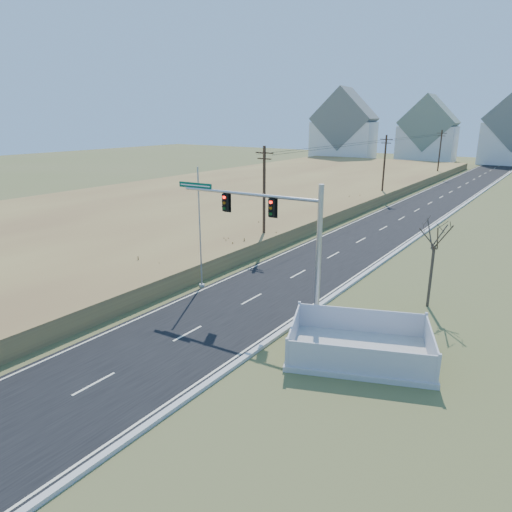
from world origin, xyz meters
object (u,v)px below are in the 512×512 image
at_px(open_sign, 336,356).
at_px(flagpole, 200,241).
at_px(bare_tree, 436,233).
at_px(traffic_signal_mast, 288,237).
at_px(fence_enclosure, 359,350).

bearing_deg(open_sign, flagpole, -164.61).
bearing_deg(bare_tree, traffic_signal_mast, -136.04).
height_order(traffic_signal_mast, open_sign, traffic_signal_mast).
relative_size(traffic_signal_mast, fence_enclosure, 1.22).
relative_size(fence_enclosure, bare_tree, 1.39).
distance_m(traffic_signal_mast, open_sign, 7.31).
bearing_deg(bare_tree, flagpole, -158.41).
relative_size(traffic_signal_mast, open_sign, 18.23).
distance_m(fence_enclosure, flagpole, 13.52).
xyz_separation_m(fence_enclosure, bare_tree, (1.05, 8.31, 4.44)).
height_order(open_sign, flagpole, flagpole).
bearing_deg(open_sign, traffic_signal_mast, 179.74).
distance_m(fence_enclosure, open_sign, 1.36).
relative_size(flagpole, bare_tree, 1.41).
distance_m(open_sign, bare_tree, 10.61).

